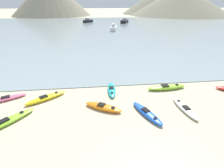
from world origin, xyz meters
TOP-DOWN VIEW (x-y plane):
  - bay_water at (0.00, 44.33)m, footprint 160.00×70.00m
  - far_hill_midleft at (38.76, 102.69)m, footprint 45.68×45.68m
  - far_hill_midright at (43.21, 89.65)m, footprint 50.45×50.45m
  - far_hill_right at (46.83, 90.59)m, footprint 37.08×37.08m
  - kayak_on_sand_0 at (3.48, 8.35)m, footprint 3.31×1.04m
  - kayak_on_sand_1 at (-1.88, 6.00)m, footprint 2.62×1.97m
  - kayak_on_sand_2 at (-8.99, 7.90)m, footprint 3.10×1.91m
  - kayak_on_sand_3 at (3.48, 5.28)m, footprint 0.85×2.83m
  - kayak_on_sand_4 at (-1.04, 8.48)m, footprint 0.77×2.66m
  - kayak_on_sand_5 at (-5.97, 7.71)m, footprint 2.84×2.26m
  - kayak_on_sand_7 at (0.81, 5.01)m, footprint 1.61×2.93m
  - kayak_on_sand_8 at (-7.62, 5.12)m, footprint 2.79×2.93m
  - moored_boat_0 at (8.69, 56.46)m, footprint 3.29×4.62m
  - moored_boat_3 at (3.07, 40.34)m, footprint 2.13×4.62m
  - moored_boat_4 at (-3.43, 59.54)m, footprint 3.41×3.68m

SIDE VIEW (x-z plane):
  - bay_water at x=0.00m, z-range 0.00..0.06m
  - kayak_on_sand_4 at x=-1.04m, z-range -0.02..0.27m
  - kayak_on_sand_3 at x=3.48m, z-range -0.02..0.27m
  - kayak_on_sand_2 at x=-8.99m, z-range -0.02..0.28m
  - kayak_on_sand_7 at x=0.81m, z-range -0.02..0.30m
  - kayak_on_sand_8 at x=-7.62m, z-range -0.02..0.30m
  - kayak_on_sand_1 at x=-1.88m, z-range -0.02..0.32m
  - kayak_on_sand_5 at x=-5.97m, z-range -0.02..0.32m
  - kayak_on_sand_0 at x=3.48m, z-range -0.02..0.35m
  - moored_boat_4 at x=-3.43m, z-range -0.15..1.27m
  - moored_boat_3 at x=3.07m, z-range -0.18..1.43m
  - moored_boat_0 at x=8.69m, z-range -0.19..1.50m
  - far_hill_midright at x=43.21m, z-range 0.00..13.91m
  - far_hill_right at x=46.83m, z-range 0.00..14.19m
  - far_hill_midleft at x=38.76m, z-range 0.00..14.90m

